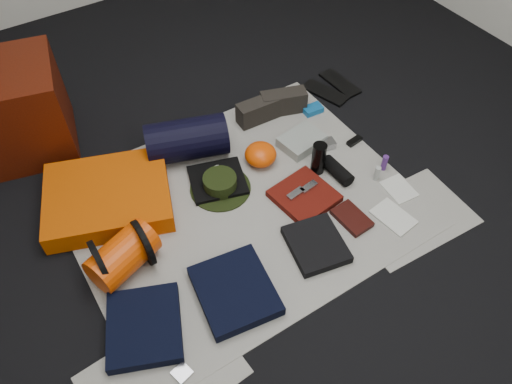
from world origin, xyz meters
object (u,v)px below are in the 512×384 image
red_cabinet (6,112)px  navy_duffel (187,139)px  stuff_sack (123,255)px  water_bottle (319,158)px  compact_camera (325,145)px  sleeping_pad (108,197)px  paperback_book (352,218)px

red_cabinet → navy_duffel: 0.93m
red_cabinet → navy_duffel: size_ratio=1.39×
stuff_sack → water_bottle: 1.07m
red_cabinet → water_bottle: bearing=-25.9°
stuff_sack → compact_camera: size_ratio=2.83×
navy_duffel → compact_camera: 0.74m
red_cabinet → sleeping_pad: (0.25, -0.65, -0.18)m
stuff_sack → navy_duffel: size_ratio=0.72×
red_cabinet → water_bottle: 1.62m
paperback_book → navy_duffel: bearing=116.0°
compact_camera → stuff_sack: bearing=-163.1°
red_cabinet → paperback_book: bearing=-35.6°
stuff_sack → compact_camera: bearing=5.7°
water_bottle → stuff_sack: bearing=-179.6°
navy_duffel → stuff_sack: bearing=-120.9°
red_cabinet → stuff_sack: size_ratio=1.94×
water_bottle → compact_camera: (0.14, 0.11, -0.07)m
sleeping_pad → red_cabinet: bearing=111.0°
paperback_book → compact_camera: bearing=64.1°
red_cabinet → navy_duffel: red_cabinet is taller
paperback_book → water_bottle: bearing=77.8°
red_cabinet → water_bottle: (1.25, -1.02, -0.15)m
navy_duffel → compact_camera: bearing=-9.9°
navy_duffel → paperback_book: (0.45, -0.82, -0.10)m
navy_duffel → water_bottle: 0.69m
sleeping_pad → navy_duffel: 0.50m
sleeping_pad → navy_duffel: bearing=11.3°
sleeping_pad → stuff_sack: size_ratio=1.96×
water_bottle → paperback_book: bearing=-99.2°
stuff_sack → compact_camera: 1.22m
compact_camera → paperback_book: compact_camera is taller
sleeping_pad → paperback_book: size_ratio=3.18×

